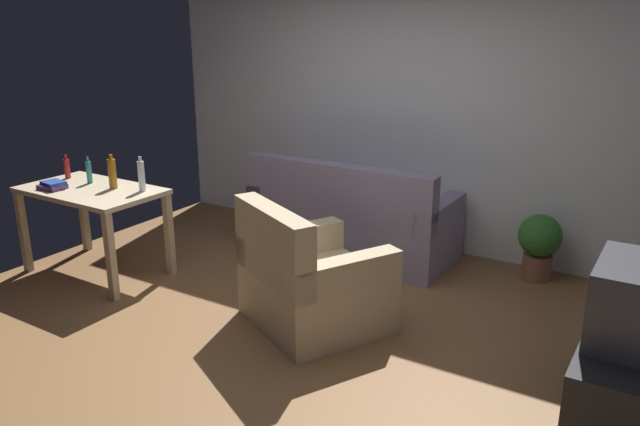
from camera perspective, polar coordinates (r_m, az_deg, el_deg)
name	(u,v)px	position (r m, az deg, el deg)	size (l,w,h in m)	color
ground_plane	(272,329)	(4.58, -4.42, -10.54)	(5.20, 4.40, 0.02)	brown
wall_rear	(405,104)	(6.01, 7.80, 9.82)	(5.20, 0.10, 2.70)	silver
couch	(350,223)	(5.81, 2.76, -0.89)	(1.86, 0.84, 0.92)	gray
tv_stand	(622,379)	(3.91, 25.83, -13.48)	(0.44, 1.10, 0.48)	black
tv	(635,303)	(3.71, 26.83, -7.34)	(0.41, 0.60, 0.44)	#2D2D33
desk	(92,201)	(5.61, -20.08, 1.05)	(1.21, 0.72, 0.76)	#C6B28E
potted_plant	(539,242)	(5.55, 19.38, -2.53)	(0.36, 0.36, 0.57)	brown
armchair	(309,283)	(4.48, -0.97, -6.41)	(1.19, 1.16, 0.92)	tan
bottle_red	(67,168)	(5.99, -22.09, 3.80)	(0.05, 0.05, 0.21)	#AD2323
bottle_tall	(89,172)	(5.74, -20.34, 3.54)	(0.05, 0.05, 0.23)	teal
bottle_amber	(112,173)	(5.49, -18.43, 3.45)	(0.07, 0.07, 0.29)	#9E6019
bottle_clear	(141,176)	(5.33, -15.99, 3.28)	(0.06, 0.06, 0.29)	silver
book_stack	(53,185)	(5.67, -23.22, 2.34)	(0.21, 0.18, 0.06)	#593372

